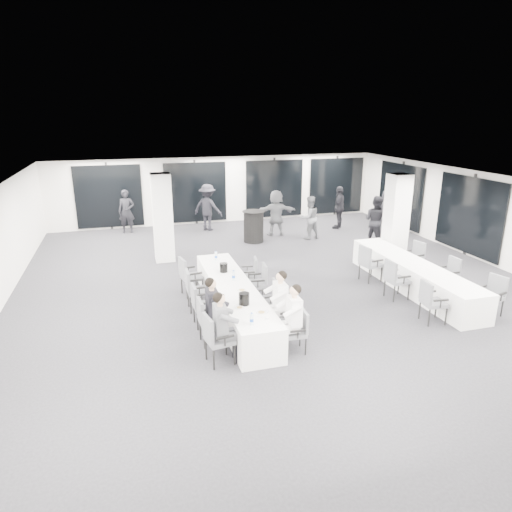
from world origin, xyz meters
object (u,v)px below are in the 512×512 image
Objects in this scene: chair_main_left_far at (188,274)px; banquet_table_main at (234,300)px; chair_main_left_mid at (201,303)px; chair_side_right_far at (415,255)px; standing_guest_h at (376,217)px; banquet_table_side at (412,276)px; chair_main_right_second at (284,311)px; chair_main_left_second at (208,319)px; standing_guest_e at (387,211)px; standing_guest_g at (126,209)px; standing_guest_b at (309,215)px; standing_guest_f at (276,210)px; ice_bucket_near at (244,299)px; chair_side_left_mid at (395,277)px; chair_side_right_mid at (450,272)px; chair_main_left_fourth at (194,288)px; chair_side_right_near at (493,293)px; chair_side_left_far at (369,261)px; chair_side_left_near at (431,299)px; standing_guest_c at (208,204)px; cocktail_table at (254,226)px; chair_main_right_fourth at (259,280)px; chair_main_left_near at (215,336)px; ice_bucket_far at (224,268)px; chair_main_right_mid at (271,296)px; chair_main_right_far at (251,272)px; chair_main_right_near at (298,329)px; standing_guest_d at (339,205)px.

banquet_table_main is at bearing 18.35° from chair_main_left_far.
chair_main_left_mid is 1.02× the size of chair_side_right_far.
chair_main_left_mid is 0.48× the size of standing_guest_h.
chair_main_right_second reaches higher than banquet_table_side.
chair_main_left_second is 0.96× the size of chair_main_left_far.
standing_guest_e is (7.27, 5.28, 0.65)m from banquet_table_main.
chair_main_left_second is 10.02m from standing_guest_g.
standing_guest_f reaches higher than standing_guest_b.
chair_side_right_far is at bearing 23.18° from ice_bucket_near.
chair_side_left_mid reaches higher than chair_main_right_second.
chair_side_left_mid is at bearing 121.03° from chair_side_right_far.
chair_side_right_far reaches higher than chair_side_right_mid.
chair_main_left_fourth is at bearing 85.29° from chair_side_right_far.
chair_main_left_far is 1.06× the size of chair_side_right_near.
banquet_table_main is 4.84× the size of chair_side_left_far.
chair_side_left_near is at bearing -9.19° from chair_side_left_far.
banquet_table_side is 2.37× the size of standing_guest_c.
chair_side_left_mid is at bearing -72.29° from cocktail_table.
standing_guest_b is (5.15, 7.02, 0.36)m from chair_main_left_second.
chair_main_left_fourth is at bearing -100.20° from chair_side_left_mid.
chair_main_right_fourth is 2.05m from ice_bucket_near.
standing_guest_h is at bearing -7.00° from chair_side_right_mid.
standing_guest_g is at bearing 40.70° from chair_side_right_mid.
chair_main_left_fourth is (-5.86, 0.29, 0.20)m from banquet_table_side.
chair_main_left_mid is (0.00, 1.68, -0.02)m from chair_main_left_near.
chair_main_right_second is (1.66, -0.85, -0.03)m from chair_main_left_mid.
chair_side_left_mid is 1.09× the size of chair_side_right_mid.
standing_guest_f is 8.73× the size of ice_bucket_far.
chair_main_right_mid is (1.66, -1.78, -0.09)m from chair_main_left_far.
chair_side_left_mid is 4.43× the size of ice_bucket_far.
chair_main_right_far is 5.02m from chair_side_right_far.
standing_guest_b is 3.00m from standing_guest_e.
chair_side_right_far is at bearing 97.84° from chair_main_left_fourth.
chair_main_right_mid is at bearing 3.73° from chair_main_right_near.
standing_guest_f is (-0.89, 8.30, 0.44)m from chair_side_left_near.
chair_side_left_far reaches higher than chair_main_right_second.
standing_guest_g reaches higher than chair_side_right_mid.
chair_side_left_mid reaches higher than chair_side_left_near.
standing_guest_d is at bearing -26.64° from chair_main_right_near.
chair_side_right_far is 0.51× the size of standing_guest_b.
standing_guest_e reaches higher than standing_guest_h.
cocktail_table is 8.17m from chair_main_right_near.
chair_side_left_mid is at bearing 82.64° from chair_main_left_fourth.
standing_guest_b is 0.90× the size of standing_guest_e.
cocktail_table reaches higher than banquet_table_main.
chair_side_right_near is (6.69, -1.33, -0.01)m from chair_main_left_mid.
chair_side_right_mid is at bearing 137.67° from chair_side_left_near.
cocktail_table is at bearing 26.45° from chair_side_right_far.
chair_main_left_mid is 1.58m from ice_bucket_far.
chair_side_left_near is (3.36, -1.35, 0.07)m from chair_main_right_mid.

